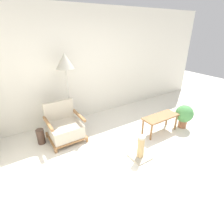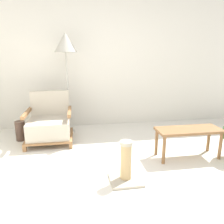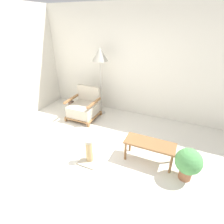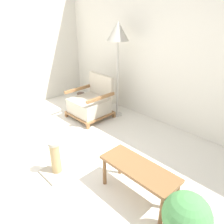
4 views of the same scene
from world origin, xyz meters
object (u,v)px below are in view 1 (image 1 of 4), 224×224
(armchair, at_px, (65,127))
(vase, at_px, (41,136))
(scratching_post, at_px, (141,150))
(coffee_table, at_px, (161,119))
(floor_lamp, at_px, (65,64))
(potted_plant, at_px, (184,115))

(armchair, distance_m, vase, 0.52)
(armchair, relative_size, scratching_post, 1.69)
(armchair, bearing_deg, coffee_table, -25.30)
(coffee_table, xyz_separation_m, vase, (-2.43, 1.04, -0.19))
(floor_lamp, distance_m, coffee_table, 2.41)
(scratching_post, bearing_deg, potted_plant, 10.23)
(armchair, xyz_separation_m, vase, (-0.49, 0.12, -0.12))
(vase, relative_size, potted_plant, 0.58)
(armchair, distance_m, potted_plant, 2.79)
(vase, xyz_separation_m, potted_plant, (3.07, -1.19, 0.17))
(armchair, distance_m, scratching_post, 1.67)
(armchair, distance_m, coffee_table, 2.14)
(potted_plant, relative_size, scratching_post, 1.21)
(floor_lamp, height_order, vase, floor_lamp)
(floor_lamp, xyz_separation_m, scratching_post, (0.66, -1.78, -1.36))
(armchair, height_order, floor_lamp, floor_lamp)
(coffee_table, distance_m, potted_plant, 0.66)
(floor_lamp, bearing_deg, coffee_table, -39.18)
(potted_plant, xyz_separation_m, scratching_post, (-1.62, -0.29, -0.17))
(floor_lamp, distance_m, potted_plant, 2.97)
(armchair, xyz_separation_m, coffee_table, (1.93, -0.91, 0.06))
(floor_lamp, height_order, potted_plant, floor_lamp)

